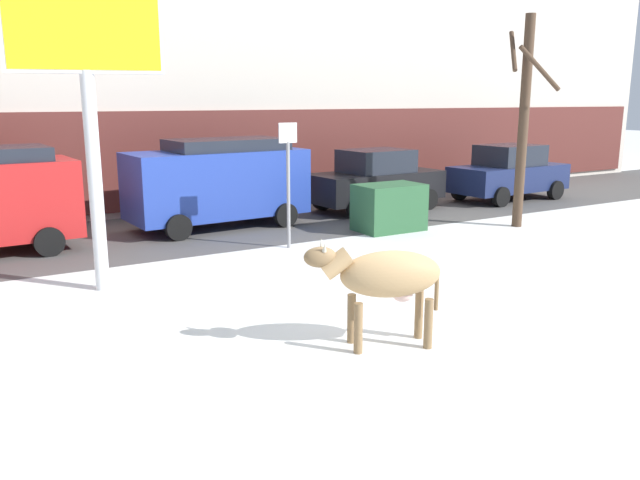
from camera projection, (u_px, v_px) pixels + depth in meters
The scene contains 12 objects.
ground_plane at pixel (382, 334), 9.21m from camera, with size 120.00×120.00×0.00m, color white.
road_strip at pixel (184, 231), 16.44m from camera, with size 60.00×5.60×0.01m, color #514F4C.
cow_tan at pixel (386, 276), 8.58m from camera, with size 1.92×1.05×1.54m.
billboard at pixel (84, 38), 10.45m from camera, with size 2.50×0.77×5.56m.
car_blue_van at pixel (218, 181), 16.64m from camera, with size 4.69×2.30×2.32m.
car_black_sedan at pixel (376, 180), 19.37m from camera, with size 4.28×2.15×1.84m.
car_navy_sedan at pixel (509, 173), 21.33m from camera, with size 4.28×2.15×1.84m.
pedestrian_near_billboard at pixel (127, 184), 18.65m from camera, with size 0.36×0.24×1.73m.
pedestrian_far_left at pixel (188, 180), 19.57m from camera, with size 0.36×0.24×1.73m.
bare_tree_left_lot at pixel (524, 118), 16.38m from camera, with size 1.19×1.37×5.42m.
dumpster at pixel (389, 207), 16.37m from camera, with size 1.70×1.10×1.20m, color #285633.
street_sign at pixel (288, 175), 14.22m from camera, with size 0.44×0.08×2.82m.
Camera 1 is at (-5.23, -7.01, 3.33)m, focal length 35.72 mm.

